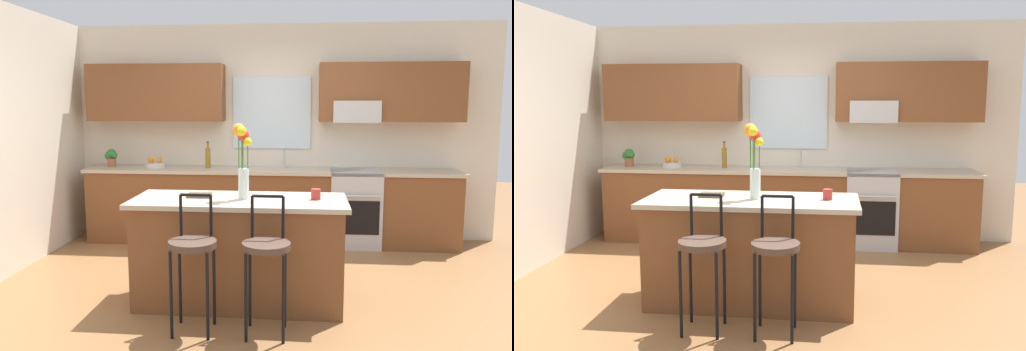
# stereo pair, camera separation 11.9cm
# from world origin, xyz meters

# --- Properties ---
(ground_plane) EXTENTS (14.00, 14.00, 0.00)m
(ground_plane) POSITION_xyz_m (0.00, 0.00, 0.00)
(ground_plane) COLOR olive
(wall_left) EXTENTS (0.12, 4.60, 2.70)m
(wall_left) POSITION_xyz_m (-2.56, 0.30, 1.35)
(wall_left) COLOR beige
(wall_left) RESTS_ON ground
(back_wall_assembly) EXTENTS (5.60, 0.50, 2.70)m
(back_wall_assembly) POSITION_xyz_m (0.02, 1.99, 1.51)
(back_wall_assembly) COLOR beige
(back_wall_assembly) RESTS_ON ground
(counter_run) EXTENTS (4.56, 0.64, 0.92)m
(counter_run) POSITION_xyz_m (0.00, 1.70, 0.47)
(counter_run) COLOR brown
(counter_run) RESTS_ON ground
(sink_faucet) EXTENTS (0.02, 0.13, 0.23)m
(sink_faucet) POSITION_xyz_m (0.17, 1.84, 1.06)
(sink_faucet) COLOR #B7BABC
(sink_faucet) RESTS_ON counter_run
(oven_range) EXTENTS (0.60, 0.64, 0.92)m
(oven_range) POSITION_xyz_m (1.03, 1.68, 0.46)
(oven_range) COLOR #B7BABC
(oven_range) RESTS_ON ground
(kitchen_island) EXTENTS (1.82, 0.75, 0.92)m
(kitchen_island) POSITION_xyz_m (-0.13, -0.28, 0.46)
(kitchen_island) COLOR brown
(kitchen_island) RESTS_ON ground
(bar_stool_near) EXTENTS (0.36, 0.36, 1.04)m
(bar_stool_near) POSITION_xyz_m (-0.40, -0.87, 0.64)
(bar_stool_near) COLOR black
(bar_stool_near) RESTS_ON ground
(bar_stool_middle) EXTENTS (0.36, 0.36, 1.04)m
(bar_stool_middle) POSITION_xyz_m (0.15, -0.87, 0.64)
(bar_stool_middle) COLOR black
(bar_stool_middle) RESTS_ON ground
(flower_vase) EXTENTS (0.17, 0.16, 0.63)m
(flower_vase) POSITION_xyz_m (-0.10, -0.30, 1.30)
(flower_vase) COLOR silver
(flower_vase) RESTS_ON kitchen_island
(mug_ceramic) EXTENTS (0.08, 0.08, 0.09)m
(mug_ceramic) POSITION_xyz_m (0.52, -0.26, 0.97)
(mug_ceramic) COLOR #A52D28
(mug_ceramic) RESTS_ON kitchen_island
(cookbook) EXTENTS (0.20, 0.15, 0.03)m
(cookbook) POSITION_xyz_m (-0.48, -0.24, 0.94)
(cookbook) COLOR brown
(cookbook) RESTS_ON kitchen_island
(fruit_bowl_oranges) EXTENTS (0.24, 0.24, 0.13)m
(fruit_bowl_oranges) POSITION_xyz_m (-1.45, 1.70, 0.96)
(fruit_bowl_oranges) COLOR silver
(fruit_bowl_oranges) RESTS_ON counter_run
(bottle_olive_oil) EXTENTS (0.06, 0.06, 0.33)m
(bottle_olive_oil) POSITION_xyz_m (-0.77, 1.70, 1.05)
(bottle_olive_oil) COLOR olive
(bottle_olive_oil) RESTS_ON counter_run
(potted_plant_small) EXTENTS (0.17, 0.12, 0.23)m
(potted_plant_small) POSITION_xyz_m (-2.01, 1.70, 1.05)
(potted_plant_small) COLOR #9E5B3D
(potted_plant_small) RESTS_ON counter_run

